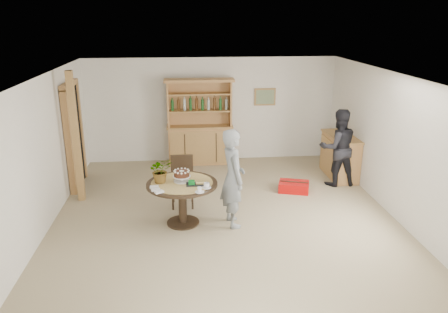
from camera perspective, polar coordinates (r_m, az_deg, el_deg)
ground at (r=7.73m, az=0.20°, el=-8.43°), size 7.00×7.00×0.00m
room_shell at (r=7.13m, az=0.23°, el=4.22°), size 6.04×7.04×2.52m
doorway at (r=9.46m, az=-19.05°, el=2.72°), size 0.13×1.10×2.18m
pine_post at (r=8.62m, az=-18.80°, el=2.30°), size 0.12×0.12×2.50m
hutch at (r=10.50m, az=-3.16°, el=2.79°), size 1.62×0.54×2.04m
sideboard at (r=9.97m, az=14.91°, el=0.07°), size 0.54×1.26×0.94m
dining_table at (r=7.44m, az=-5.48°, el=-4.50°), size 1.20×1.20×0.76m
dining_chair at (r=8.23m, az=-5.48°, el=-2.74°), size 0.42×0.42×0.95m
birthday_cake at (r=7.38m, az=-5.55°, el=-2.36°), size 0.30×0.30×0.20m
flower_vase at (r=7.36m, az=-8.29°, el=-1.79°), size 0.47×0.44×0.42m
gift_tray at (r=7.26m, az=-3.82°, el=-3.50°), size 0.30×0.20×0.08m
coffee_cup_a at (r=7.11m, az=-2.29°, el=-3.82°), size 0.15×0.15×0.09m
coffee_cup_b at (r=6.95m, az=-3.20°, el=-4.40°), size 0.15×0.15×0.08m
napkins at (r=7.10m, az=-8.83°, el=-4.28°), size 0.24×0.33×0.03m
teen_boy at (r=7.30m, az=1.16°, el=-2.83°), size 0.51×0.68×1.69m
adult_person at (r=9.37m, az=14.66°, el=1.14°), size 0.82×0.65×1.63m
red_suitcase at (r=9.04m, az=9.11°, el=-3.91°), size 0.69×0.56×0.21m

